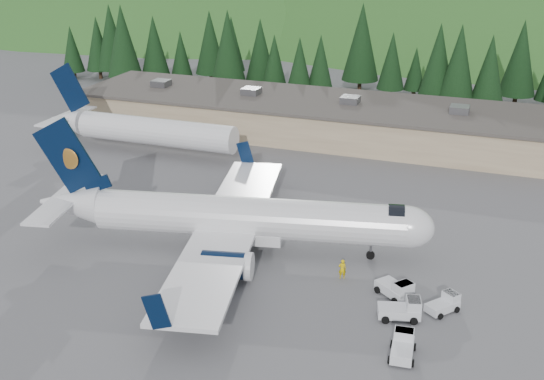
{
  "coord_description": "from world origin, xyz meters",
  "views": [
    {
      "loc": [
        21.83,
        -53.62,
        29.49
      ],
      "look_at": [
        0.0,
        6.0,
        4.0
      ],
      "focal_mm": 45.0,
      "sensor_mm": 36.0,
      "label": 1
    }
  ],
  "objects_px": {
    "baggage_tug_b": "(397,289)",
    "ramp_worker": "(342,269)",
    "terminal_building": "(316,117)",
    "baggage_tug_c": "(403,346)",
    "second_airliner": "(138,129)",
    "baggage_tug_a": "(403,309)",
    "baggage_tug_d": "(445,304)",
    "airliner": "(238,219)"
  },
  "relations": [
    {
      "from": "second_airliner",
      "to": "ramp_worker",
      "type": "distance_m",
      "value": 42.1
    },
    {
      "from": "baggage_tug_d",
      "to": "ramp_worker",
      "type": "height_order",
      "value": "ramp_worker"
    },
    {
      "from": "baggage_tug_b",
      "to": "terminal_building",
      "type": "xyz_separation_m",
      "value": [
        -19.6,
        41.69,
        1.85
      ]
    },
    {
      "from": "airliner",
      "to": "baggage_tug_c",
      "type": "xyz_separation_m",
      "value": [
        17.55,
        -11.26,
        -2.6
      ]
    },
    {
      "from": "airliner",
      "to": "baggage_tug_b",
      "type": "relative_size",
      "value": 10.49
    },
    {
      "from": "baggage_tug_a",
      "to": "ramp_worker",
      "type": "distance_m",
      "value": 7.63
    },
    {
      "from": "baggage_tug_b",
      "to": "terminal_building",
      "type": "bearing_deg",
      "value": 153.09
    },
    {
      "from": "baggage_tug_d",
      "to": "ramp_worker",
      "type": "distance_m",
      "value": 9.38
    },
    {
      "from": "ramp_worker",
      "to": "baggage_tug_b",
      "type": "bearing_deg",
      "value": 141.69
    },
    {
      "from": "baggage_tug_b",
      "to": "baggage_tug_d",
      "type": "height_order",
      "value": "baggage_tug_b"
    },
    {
      "from": "terminal_building",
      "to": "ramp_worker",
      "type": "height_order",
      "value": "terminal_building"
    },
    {
      "from": "baggage_tug_d",
      "to": "baggage_tug_b",
      "type": "bearing_deg",
      "value": 117.35
    },
    {
      "from": "second_airliner",
      "to": "baggage_tug_a",
      "type": "xyz_separation_m",
      "value": [
        40.56,
        -28.66,
        -2.54
      ]
    },
    {
      "from": "baggage_tug_b",
      "to": "ramp_worker",
      "type": "bearing_deg",
      "value": -159.48
    },
    {
      "from": "ramp_worker",
      "to": "baggage_tug_d",
      "type": "bearing_deg",
      "value": 144.79
    },
    {
      "from": "baggage_tug_a",
      "to": "terminal_building",
      "type": "xyz_separation_m",
      "value": [
        -20.64,
        44.66,
        1.84
      ]
    },
    {
      "from": "baggage_tug_b",
      "to": "ramp_worker",
      "type": "relative_size",
      "value": 1.93
    },
    {
      "from": "second_airliner",
      "to": "baggage_tug_d",
      "type": "height_order",
      "value": "second_airliner"
    },
    {
      "from": "terminal_building",
      "to": "second_airliner",
      "type": "bearing_deg",
      "value": -141.22
    },
    {
      "from": "airliner",
      "to": "ramp_worker",
      "type": "distance_m",
      "value": 11.02
    },
    {
      "from": "baggage_tug_b",
      "to": "baggage_tug_c",
      "type": "distance_m",
      "value": 8.02
    },
    {
      "from": "airliner",
      "to": "baggage_tug_d",
      "type": "xyz_separation_m",
      "value": [
        19.67,
        -4.19,
        -2.67
      ]
    },
    {
      "from": "airliner",
      "to": "baggage_tug_a",
      "type": "bearing_deg",
      "value": -33.04
    },
    {
      "from": "terminal_building",
      "to": "baggage_tug_b",
      "type": "bearing_deg",
      "value": -64.82
    },
    {
      "from": "baggage_tug_c",
      "to": "terminal_building",
      "type": "relative_size",
      "value": 0.04
    },
    {
      "from": "baggage_tug_c",
      "to": "airliner",
      "type": "bearing_deg",
      "value": 52.08
    },
    {
      "from": "baggage_tug_c",
      "to": "baggage_tug_a",
      "type": "bearing_deg",
      "value": 4.63
    },
    {
      "from": "second_airliner",
      "to": "baggage_tug_c",
      "type": "height_order",
      "value": "second_airliner"
    },
    {
      "from": "second_airliner",
      "to": "terminal_building",
      "type": "distance_m",
      "value": 25.55
    },
    {
      "from": "baggage_tug_a",
      "to": "ramp_worker",
      "type": "bearing_deg",
      "value": 127.7
    },
    {
      "from": "baggage_tug_a",
      "to": "baggage_tug_d",
      "type": "height_order",
      "value": "baggage_tug_a"
    },
    {
      "from": "second_airliner",
      "to": "baggage_tug_b",
      "type": "distance_m",
      "value": 47.2
    },
    {
      "from": "baggage_tug_a",
      "to": "baggage_tug_c",
      "type": "relative_size",
      "value": 1.15
    },
    {
      "from": "second_airliner",
      "to": "ramp_worker",
      "type": "xyz_separation_m",
      "value": [
        34.44,
        -24.1,
        -2.4
      ]
    },
    {
      "from": "baggage_tug_a",
      "to": "baggage_tug_d",
      "type": "relative_size",
      "value": 1.2
    },
    {
      "from": "airliner",
      "to": "second_airliner",
      "type": "bearing_deg",
      "value": 125.03
    },
    {
      "from": "ramp_worker",
      "to": "second_airliner",
      "type": "bearing_deg",
      "value": -55.9
    },
    {
      "from": "second_airliner",
      "to": "baggage_tug_b",
      "type": "bearing_deg",
      "value": -33.03
    },
    {
      "from": "terminal_building",
      "to": "baggage_tug_c",
      "type": "bearing_deg",
      "value": -66.53
    },
    {
      "from": "baggage_tug_b",
      "to": "baggage_tug_a",
      "type": "bearing_deg",
      "value": -32.82
    },
    {
      "from": "second_airliner",
      "to": "baggage_tug_d",
      "type": "relative_size",
      "value": 9.11
    },
    {
      "from": "baggage_tug_b",
      "to": "baggage_tug_c",
      "type": "relative_size",
      "value": 1.13
    }
  ]
}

